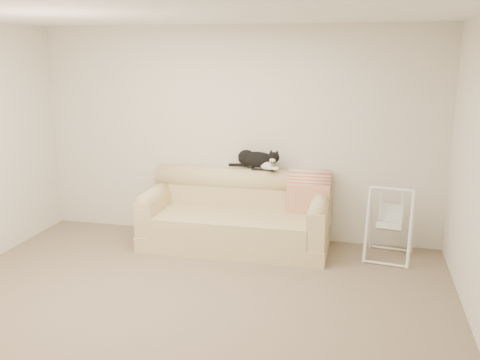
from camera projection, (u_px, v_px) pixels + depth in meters
The scene contains 8 objects.
ground_plane at pixel (187, 303), 4.99m from camera, with size 5.00×5.00×0.00m, color #7A684E.
room_shell at pixel (183, 141), 4.63m from camera, with size 5.04×4.04×2.60m.
sofa at pixel (236, 217), 6.42m from camera, with size 2.20×0.93×0.90m.
remote_a at pixel (259, 169), 6.45m from camera, with size 0.18×0.05×0.03m.
remote_b at pixel (270, 170), 6.40m from camera, with size 0.17×0.12×0.02m.
tuxedo_cat at pixel (257, 159), 6.46m from camera, with size 0.65×0.34×0.25m.
throw_blanket at pixel (310, 186), 6.36m from camera, with size 0.50×0.38×0.58m.
baby_swing at pixel (390, 223), 6.00m from camera, with size 0.58×0.61×0.83m.
Camera 1 is at (1.52, -4.35, 2.28)m, focal length 40.00 mm.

